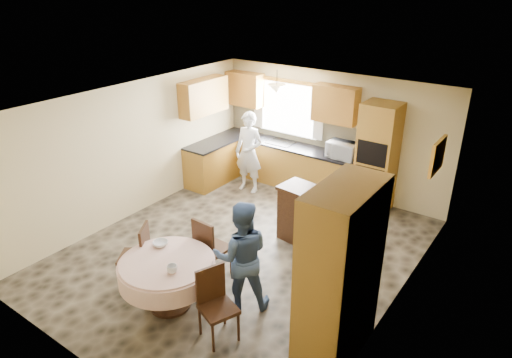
{
  "coord_description": "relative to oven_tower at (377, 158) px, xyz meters",
  "views": [
    {
      "loc": [
        3.92,
        -5.11,
        4.23
      ],
      "look_at": [
        0.06,
        0.3,
        1.22
      ],
      "focal_mm": 32.0,
      "sensor_mm": 36.0,
      "label": 1
    }
  ],
  "objects": [
    {
      "name": "oven_tower",
      "position": [
        0.0,
        0.0,
        0.0
      ],
      "size": [
        0.66,
        0.62,
        2.12
      ],
      "primitive_type": "cube",
      "color": "#B88431",
      "rests_on": "floor"
    },
    {
      "name": "wall_cab_right",
      "position": [
        -1.0,
        0.15,
        0.85
      ],
      "size": [
        0.9,
        0.33,
        0.72
      ],
      "primitive_type": "cube",
      "color": "#BC842F",
      "rests_on": "wall_back"
    },
    {
      "name": "base_cab_back",
      "position": [
        -2.0,
        0.01,
        -0.62
      ],
      "size": [
        3.3,
        0.6,
        0.88
      ],
      "primitive_type": "cube",
      "color": "#B88431",
      "rests_on": "floor"
    },
    {
      "name": "microwave",
      "position": [
        -0.69,
        -0.04,
        0.02
      ],
      "size": [
        0.59,
        0.4,
        0.32
      ],
      "primitive_type": "imported",
      "rotation": [
        0.0,
        0.0,
        -0.0
      ],
      "color": "silver",
      "rests_on": "counter_back"
    },
    {
      "name": "wall_cab_left",
      "position": [
        -3.2,
        0.15,
        0.85
      ],
      "size": [
        0.85,
        0.33,
        0.72
      ],
      "primitive_type": "cube",
      "color": "#BC842F",
      "rests_on": "wall_back"
    },
    {
      "name": "floor",
      "position": [
        -1.15,
        -2.69,
        -1.06
      ],
      "size": [
        5.0,
        6.0,
        0.01
      ],
      "primitive_type": "cube",
      "color": "brown",
      "rests_on": "ground"
    },
    {
      "name": "backsplash",
      "position": [
        -2.0,
        0.3,
        0.12
      ],
      "size": [
        3.3,
        0.02,
        0.55
      ],
      "primitive_type": "cube",
      "color": "tan",
      "rests_on": "wall_back"
    },
    {
      "name": "space_heater",
      "position": [
        0.51,
        -1.73,
        -0.78
      ],
      "size": [
        0.48,
        0.41,
        0.56
      ],
      "primitive_type": "cube",
      "rotation": [
        0.0,
        0.0,
        -0.36
      ],
      "color": "black",
      "rests_on": "floor"
    },
    {
      "name": "chair_right",
      "position": [
        -0.27,
        -4.41,
        -0.53
      ],
      "size": [
        0.54,
        0.54,
        0.96
      ],
      "rotation": [
        0.0,
        0.0,
        1.19
      ],
      "color": "#3B2210",
      "rests_on": "floor"
    },
    {
      "name": "wall_front",
      "position": [
        -1.15,
        -5.69,
        0.19
      ],
      "size": [
        5.0,
        0.02,
        2.5
      ],
      "primitive_type": "cube",
      "color": "tan",
      "rests_on": "floor"
    },
    {
      "name": "chair_back",
      "position": [
        -1.12,
        -3.54,
        -0.51
      ],
      "size": [
        0.45,
        0.45,
        1.0
      ],
      "rotation": [
        0.0,
        0.0,
        3.1
      ],
      "color": "#3B2210",
      "rests_on": "floor"
    },
    {
      "name": "person_dining",
      "position": [
        -0.35,
        -3.76,
        -0.26
      ],
      "size": [
        0.98,
        0.95,
        1.59
      ],
      "primitive_type": "imported",
      "rotation": [
        0.0,
        0.0,
        3.82
      ],
      "color": "#344B73",
      "rests_on": "floor"
    },
    {
      "name": "dining_table",
      "position": [
        -1.15,
        -4.36,
        -0.48
      ],
      "size": [
        1.3,
        1.3,
        0.74
      ],
      "color": "#3B2210",
      "rests_on": "floor"
    },
    {
      "name": "framed_picture",
      "position": [
        1.32,
        -1.16,
        0.71
      ],
      "size": [
        0.06,
        0.62,
        0.51
      ],
      "color": "gold",
      "rests_on": "wall_right"
    },
    {
      "name": "bowl_sideboard",
      "position": [
        -0.66,
        -1.83,
        -0.11
      ],
      "size": [
        0.25,
        0.25,
        0.05
      ],
      "primitive_type": "imported",
      "rotation": [
        0.0,
        0.0,
        0.13
      ],
      "color": "#B2B2B2",
      "rests_on": "sideboard"
    },
    {
      "name": "counter_back",
      "position": [
        -2.0,
        0.01,
        -0.16
      ],
      "size": [
        3.3,
        0.64,
        0.04
      ],
      "primitive_type": "cube",
      "color": "black",
      "rests_on": "base_cab_back"
    },
    {
      "name": "sideboard",
      "position": [
        -0.28,
        -1.83,
        -0.6
      ],
      "size": [
        1.35,
        0.68,
        0.93
      ],
      "primitive_type": "cube",
      "rotation": [
        0.0,
        0.0,
        -0.11
      ],
      "color": "#3B2210",
      "rests_on": "floor"
    },
    {
      "name": "cup_table",
      "position": [
        -0.9,
        -4.51,
        -0.27
      ],
      "size": [
        0.15,
        0.15,
        0.11
      ],
      "primitive_type": "imported",
      "rotation": [
        0.0,
        0.0,
        -0.08
      ],
      "color": "#B2B2B2",
      "rests_on": "dining_table"
    },
    {
      "name": "oven_lower",
      "position": [
        0.0,
        -0.31,
        -0.31
      ],
      "size": [
        0.56,
        0.01,
        0.45
      ],
      "primitive_type": "cube",
      "color": "black",
      "rests_on": "oven_tower"
    },
    {
      "name": "wall_cab_side",
      "position": [
        -3.48,
        -0.89,
        0.85
      ],
      "size": [
        0.33,
        1.2,
        0.72
      ],
      "primitive_type": "cube",
      "color": "#BC842F",
      "rests_on": "wall_left"
    },
    {
      "name": "bowl_table",
      "position": [
        -1.48,
        -4.15,
        -0.29
      ],
      "size": [
        0.22,
        0.22,
        0.07
      ],
      "primitive_type": "imported",
      "rotation": [
        0.0,
        0.0,
        0.0
      ],
      "color": "#B2B2B2",
      "rests_on": "dining_table"
    },
    {
      "name": "curtain_left",
      "position": [
        -2.9,
        0.24,
        0.59
      ],
      "size": [
        0.22,
        0.02,
        1.15
      ],
      "primitive_type": "cube",
      "color": "white",
      "rests_on": "wall_back"
    },
    {
      "name": "ceiling",
      "position": [
        -1.15,
        -2.69,
        1.44
      ],
      "size": [
        5.0,
        6.0,
        0.01
      ],
      "primitive_type": "cube",
      "color": "white",
      "rests_on": "wall_back"
    },
    {
      "name": "wall_right",
      "position": [
        1.35,
        -2.69,
        0.19
      ],
      "size": [
        0.02,
        6.0,
        2.5
      ],
      "primitive_type": "cube",
      "color": "tan",
      "rests_on": "floor"
    },
    {
      "name": "person_sink",
      "position": [
        -2.47,
        -0.71,
        -0.21
      ],
      "size": [
        0.65,
        0.46,
        1.7
      ],
      "primitive_type": "imported",
      "rotation": [
        0.0,
        0.0,
        0.08
      ],
      "color": "silver",
      "rests_on": "floor"
    },
    {
      "name": "wall_back",
      "position": [
        -1.15,
        0.31,
        0.19
      ],
      "size": [
        5.0,
        0.02,
        2.5
      ],
      "primitive_type": "cube",
      "color": "tan",
      "rests_on": "floor"
    },
    {
      "name": "curtain_right",
      "position": [
        -1.4,
        0.24,
        0.59
      ],
      "size": [
        0.22,
        0.02,
        1.15
      ],
      "primitive_type": "cube",
      "color": "white",
      "rests_on": "wall_back"
    },
    {
      "name": "wall_left",
      "position": [
        -3.65,
        -2.69,
        0.19
      ],
      "size": [
        0.02,
        6.0,
        2.5
      ],
      "primitive_type": "cube",
      "color": "tan",
      "rests_on": "floor"
    },
    {
      "name": "bottle_sideboard",
      "position": [
        0.03,
        -1.83,
        0.01
      ],
      "size": [
        0.13,
        0.13,
        0.29
      ],
      "primitive_type": "imported",
      "rotation": [
        0.0,
        0.0,
        0.19
      ],
      "color": "silver",
      "rests_on": "sideboard"
    },
    {
      "name": "window",
      "position": [
        -2.15,
        0.29,
        0.54
      ],
      "size": [
        1.4,
        0.03,
        1.1
      ],
      "primitive_type": "cube",
      "color": "white",
      "rests_on": "wall_back"
    },
    {
      "name": "oven_upper",
      "position": [
        0.0,
        -0.31,
        0.19
      ],
      "size": [
        0.56,
        0.01,
        0.45
      ],
      "primitive_type": "cube",
      "color": "black",
      "rests_on": "oven_tower"
    },
    {
      "name": "base_cab_left",
      "position": [
        -3.35,
        -0.89,
        -0.62
      ],
      "size": [
        0.6,
        1.2,
        0.88
      ],
      "primitive_type": "cube",
      "color": "#B88431",
      "rests_on": "floor"
    },
    {
      "name": "pendant",
      "position": [
        -2.15,
        -0.19,
        1.06
      ],
      "size": [
        0.36,
        0.36,
        0.18
      ],
      "primitive_type": "cone",
      "rotation": [
        3.14,
        0.0,
        0.0
      ],
      "color": "beige",
      "rests_on": "ceiling"
    },
    {
      "name": "counter_left",
      "position": [
        -3.35,
        -0.89,
        -0.16
      ],
      "size": [
        0.64,
        1.2,
        0.04
      ],
      "primitive_type": "cube",
      "color": "black",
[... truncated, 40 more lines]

